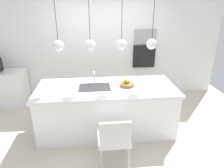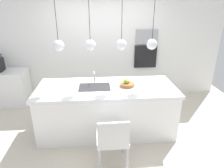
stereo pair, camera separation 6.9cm
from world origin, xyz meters
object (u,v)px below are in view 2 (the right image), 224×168
(microwave, at_px, (147,37))
(chair_near, at_px, (112,138))
(fruit_bowl, at_px, (127,84))
(oven, at_px, (145,57))

(microwave, height_order, chair_near, microwave)
(fruit_bowl, bearing_deg, microwave, 66.15)
(microwave, xyz_separation_m, chair_near, (-1.04, -2.54, -1.05))
(fruit_bowl, bearing_deg, oven, 66.15)
(oven, bearing_deg, chair_near, -112.26)
(fruit_bowl, height_order, microwave, microwave)
(microwave, distance_m, chair_near, 2.93)
(fruit_bowl, relative_size, chair_near, 0.31)
(microwave, height_order, oven, microwave)
(fruit_bowl, bearing_deg, chair_near, -109.54)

